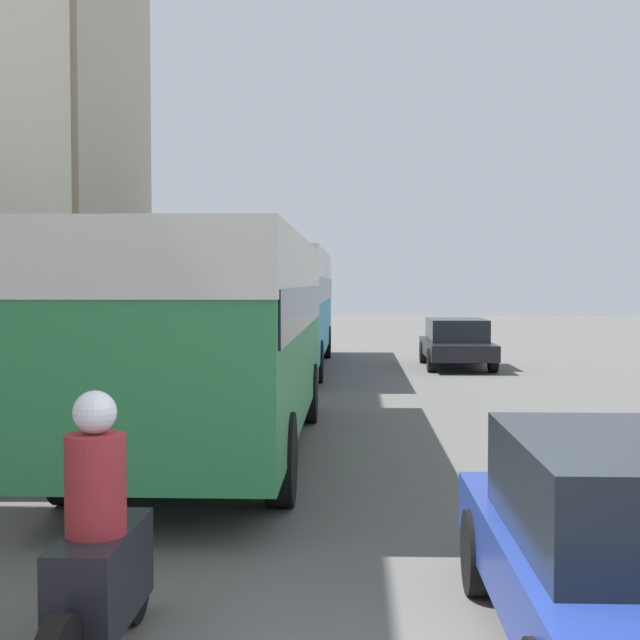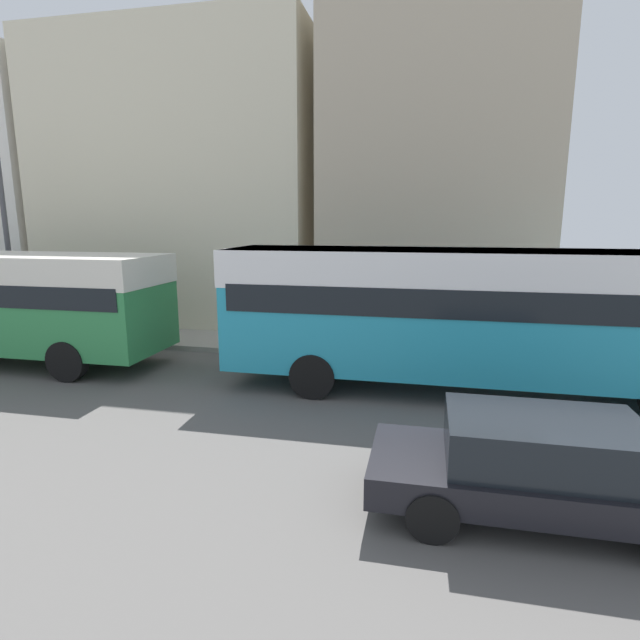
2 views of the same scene
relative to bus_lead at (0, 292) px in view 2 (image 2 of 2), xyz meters
The scene contains 6 objects.
building_midblock 8.05m from the bus_lead, 162.94° to the left, with size 5.59×9.99×10.26m.
building_far_terrace 14.04m from the bus_lead, 124.02° to the left, with size 6.67×7.17×10.91m.
bus_lead is the anchor object (origin of this frame).
bus_following 12.30m from the bus_lead, 90.43° to the left, with size 2.51×11.20×3.20m.
car_crossing 13.63m from the bus_lead, 69.55° to the left, with size 1.83×4.36×1.36m.
lamp_post 3.73m from the bus_lead, 141.97° to the right, with size 0.36×0.36×6.63m.
Camera 2 is at (9.21, 19.16, 3.82)m, focal length 28.00 mm.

